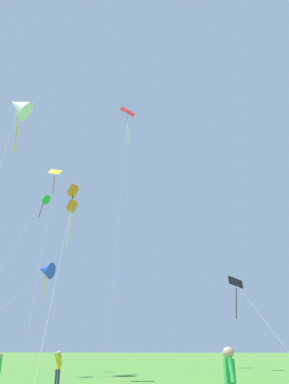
# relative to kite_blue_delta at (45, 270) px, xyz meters

# --- Properties ---
(kite_blue_delta) EXTENTS (3.52, 9.63, 7.68)m
(kite_blue_delta) POSITION_rel_kite_blue_delta_xyz_m (0.00, 0.00, 0.00)
(kite_blue_delta) COLOR blue
(kite_blue_delta) RESTS_ON ground_plane
(kite_red_high) EXTENTS (1.68, 9.39, 29.08)m
(kite_red_high) POSITION_rel_kite_blue_delta_xyz_m (3.51, 13.13, 19.49)
(kite_red_high) COLOR red
(kite_red_high) RESTS_ON ground_plane
(kite_white_distant) EXTENTS (3.75, 11.23, 22.11)m
(kite_white_distant) POSITION_rel_kite_blue_delta_xyz_m (-3.58, 0.03, 13.87)
(kite_white_distant) COLOR white
(kite_white_distant) RESTS_ON ground_plane
(kite_orange_box) EXTENTS (2.07, 9.08, 11.99)m
(kite_orange_box) POSITION_rel_kite_blue_delta_xyz_m (2.79, -3.63, 3.91)
(kite_orange_box) COLOR orange
(kite_orange_box) RESTS_ON ground_plane
(kite_yellow_diamond) EXTENTS (1.82, 6.66, 15.97)m
(kite_yellow_diamond) POSITION_rel_kite_blue_delta_xyz_m (-0.58, 1.66, 7.45)
(kite_yellow_diamond) COLOR yellow
(kite_yellow_diamond) RESTS_ON ground_plane
(kite_green_small) EXTENTS (3.21, 9.48, 15.32)m
(kite_green_small) POSITION_rel_kite_blue_delta_xyz_m (-2.92, 5.79, 7.68)
(kite_green_small) COLOR green
(kite_green_small) RESTS_ON ground_plane
(kite_black_large) EXTENTS (3.84, 10.25, 8.16)m
(kite_black_large) POSITION_rel_kite_blue_delta_xyz_m (14.34, 10.59, -0.27)
(kite_black_large) COLOR black
(kite_black_large) RESTS_ON ground_plane
(person_far_back) EXTENTS (0.24, 0.58, 1.80)m
(person_far_back) POSITION_rel_kite_blue_delta_xyz_m (11.29, -18.49, -5.93)
(person_far_back) COLOR black
(person_far_back) RESTS_ON ground_plane
(person_in_blue_jacket) EXTENTS (0.33, 0.50, 1.66)m
(person_in_blue_jacket) POSITION_rel_kite_blue_delta_xyz_m (3.82, -7.40, -6.01)
(person_in_blue_jacket) COLOR #2D3351
(person_in_blue_jacket) RESTS_ON ground_plane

